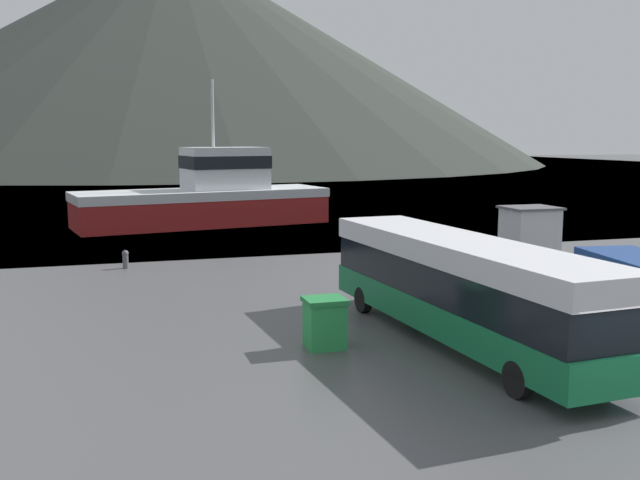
% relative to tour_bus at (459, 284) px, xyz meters
% --- Properties ---
extents(ground_plane, '(400.00, 400.00, 0.00)m').
position_rel_tour_bus_xyz_m(ground_plane, '(0.60, -5.97, -1.77)').
color(ground_plane, '#4C4C4F').
extents(water_surface, '(240.00, 240.00, 0.00)m').
position_rel_tour_bus_xyz_m(water_surface, '(0.60, 136.91, -1.77)').
color(water_surface, '#3D5160').
rests_on(water_surface, ground).
extents(hill_backdrop, '(173.96, 173.96, 52.22)m').
position_rel_tour_bus_xyz_m(hill_backdrop, '(7.30, 161.15, 24.34)').
color(hill_backdrop, '#2D332D').
rests_on(hill_backdrop, ground).
extents(tour_bus, '(3.42, 12.83, 3.13)m').
position_rel_tour_bus_xyz_m(tour_bus, '(0.00, 0.00, 0.00)').
color(tour_bus, '#146B3D').
rests_on(tour_bus, ground).
extents(delivery_van, '(2.91, 5.82, 2.44)m').
position_rel_tour_bus_xyz_m(delivery_van, '(5.92, 0.08, -0.48)').
color(delivery_van, navy).
rests_on(delivery_van, ground).
extents(fishing_boat, '(17.98, 8.33, 10.02)m').
position_rel_tour_bus_xyz_m(fishing_boat, '(-3.17, 31.13, 0.22)').
color(fishing_boat, maroon).
rests_on(fishing_boat, water_surface).
extents(storage_bin, '(1.19, 1.07, 1.47)m').
position_rel_tour_bus_xyz_m(storage_bin, '(-3.96, 0.66, -1.02)').
color(storage_bin, green).
rests_on(storage_bin, ground).
extents(dock_kiosk, '(2.67, 2.34, 2.54)m').
position_rel_tour_bus_xyz_m(dock_kiosk, '(10.98, 13.24, -0.49)').
color(dock_kiosk, '#B2B2B7').
rests_on(dock_kiosk, ground).
extents(small_boat, '(5.33, 5.35, 1.05)m').
position_rel_tour_bus_xyz_m(small_boat, '(0.57, 37.96, -1.25)').
color(small_boat, black).
rests_on(small_boat, water_surface).
extents(mooring_bollard, '(0.31, 0.31, 0.86)m').
position_rel_tour_bus_xyz_m(mooring_bollard, '(-9.16, 15.46, -1.31)').
color(mooring_bollard, '#4C4C51').
rests_on(mooring_bollard, ground).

